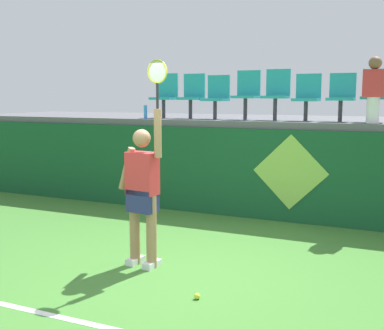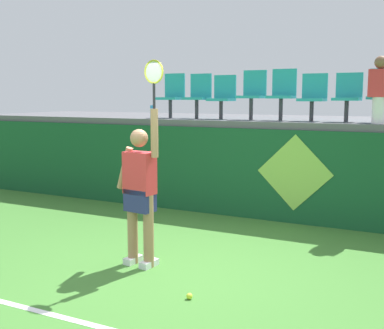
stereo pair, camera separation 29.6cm
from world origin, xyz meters
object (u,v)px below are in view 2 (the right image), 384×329
object	(u,v)px
stadium_chair_2	(223,95)
water_bottle	(152,112)
stadium_chair_5	(313,95)
spectator_0	(380,88)
stadium_chair_4	(282,92)
stadium_chair_6	(348,95)
tennis_player	(140,189)
tennis_ball	(189,296)
stadium_chair_1	(199,94)
stadium_chair_7	(382,93)
stadium_chair_0	(172,94)
stadium_chair_3	(253,92)

from	to	relation	value
stadium_chair_2	water_bottle	bearing A→B (deg)	-159.97
stadium_chair_5	spectator_0	bearing A→B (deg)	-20.30
stadium_chair_4	stadium_chair_5	bearing A→B (deg)	-0.38
stadium_chair_6	tennis_player	bearing A→B (deg)	-117.68
tennis_ball	stadium_chair_5	size ratio (longest dim) A/B	0.08
stadium_chair_1	stadium_chair_7	xyz separation A→B (m)	(3.33, -0.00, 0.02)
spectator_0	water_bottle	bearing A→B (deg)	-179.30
stadium_chair_0	tennis_ball	bearing A→B (deg)	-59.11
stadium_chair_1	spectator_0	distance (m)	3.36
water_bottle	stadium_chair_0	world-z (taller)	stadium_chair_0
water_bottle	stadium_chair_1	xyz separation A→B (m)	(0.77, 0.47, 0.34)
spectator_0	stadium_chair_4	bearing A→B (deg)	165.91
tennis_player	stadium_chair_6	world-z (taller)	tennis_player
stadium_chair_0	spectator_0	distance (m)	3.94
stadium_chair_2	tennis_ball	bearing A→B (deg)	-71.19
spectator_0	stadium_chair_1	bearing A→B (deg)	172.85
stadium_chair_3	stadium_chair_1	bearing A→B (deg)	-179.98
tennis_ball	stadium_chair_4	xyz separation A→B (m)	(-0.29, 4.23, 2.15)
tennis_ball	spectator_0	bearing A→B (deg)	70.02
stadium_chair_0	stadium_chair_2	bearing A→B (deg)	-0.15
water_bottle	stadium_chair_3	distance (m)	1.97
stadium_chair_0	stadium_chair_4	world-z (taller)	stadium_chair_4
tennis_ball	spectator_0	world-z (taller)	spectator_0
stadium_chair_1	stadium_chair_7	bearing A→B (deg)	-0.00
stadium_chair_5	stadium_chair_7	xyz separation A→B (m)	(1.12, 0.00, 0.04)
stadium_chair_5	stadium_chair_0	bearing A→B (deg)	179.92
water_bottle	stadium_chair_6	world-z (taller)	stadium_chair_6
spectator_0	stadium_chair_0	bearing A→B (deg)	173.88
stadium_chair_3	stadium_chair_2	bearing A→B (deg)	-179.86
stadium_chair_4	stadium_chair_7	world-z (taller)	stadium_chair_4
water_bottle	stadium_chair_2	distance (m)	1.40
water_bottle	stadium_chair_1	size ratio (longest dim) A/B	0.30
stadium_chair_6	stadium_chair_3	bearing A→B (deg)	179.86
stadium_chair_5	spectator_0	world-z (taller)	spectator_0
tennis_player	stadium_chair_0	xyz separation A→B (m)	(-1.51, 3.56, 1.18)
stadium_chair_3	stadium_chair_5	distance (m)	1.10
water_bottle	stadium_chair_0	size ratio (longest dim) A/B	0.29
stadium_chair_1	tennis_ball	bearing A→B (deg)	-65.25
spectator_0	tennis_ball	bearing A→B (deg)	-109.98
tennis_ball	water_bottle	world-z (taller)	water_bottle
tennis_player	stadium_chair_3	size ratio (longest dim) A/B	2.81
stadium_chair_6	stadium_chair_7	distance (m)	0.54
stadium_chair_3	stadium_chair_7	distance (m)	2.23
stadium_chair_5	stadium_chair_6	world-z (taller)	stadium_chair_6
tennis_ball	stadium_chair_6	bearing A→B (deg)	78.73
spectator_0	stadium_chair_5	bearing A→B (deg)	159.70
tennis_player	tennis_ball	xyz separation A→B (m)	(1.02, -0.67, -0.94)
stadium_chair_2	stadium_chair_5	size ratio (longest dim) A/B	1.00
stadium_chair_7	spectator_0	size ratio (longest dim) A/B	0.84
water_bottle	stadium_chair_2	world-z (taller)	stadium_chair_2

